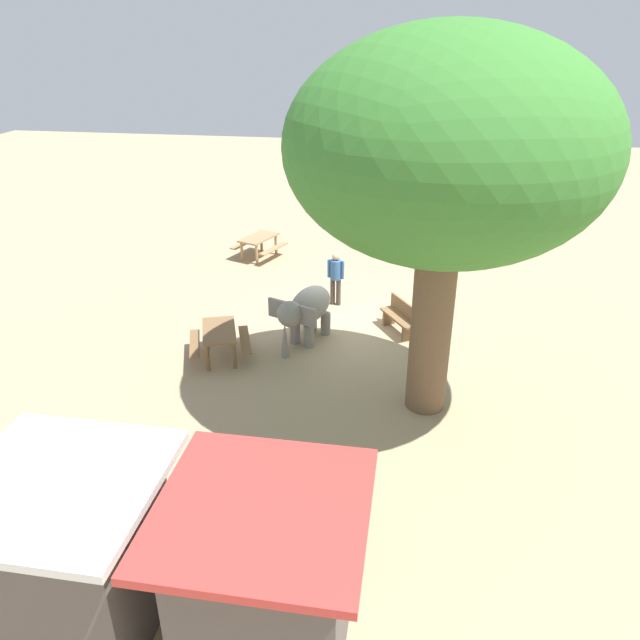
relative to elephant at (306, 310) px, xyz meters
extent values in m
plane|color=tan|center=(-0.75, -1.21, -0.92)|extent=(60.00, 60.00, 0.00)
cylinder|color=gray|center=(-0.12, 0.27, -0.62)|extent=(0.27, 0.27, 0.62)
cylinder|color=gray|center=(0.28, 0.11, -0.62)|extent=(0.27, 0.27, 0.62)
cylinder|color=gray|center=(-0.44, -0.51, -0.62)|extent=(0.27, 0.27, 0.62)
cylinder|color=gray|center=(-0.04, -0.67, -0.62)|extent=(0.27, 0.27, 0.62)
ellipsoid|color=gray|center=(-0.08, -0.20, 0.06)|extent=(1.30, 1.72, 0.92)
sphere|color=gray|center=(0.27, 0.68, 0.18)|extent=(0.66, 0.66, 0.66)
cone|color=gray|center=(0.37, 0.91, -0.41)|extent=(0.21, 0.21, 1.03)
cube|color=gray|center=(-0.17, 0.75, 0.18)|extent=(0.53, 0.28, 0.49)
cube|color=gray|center=(0.64, 0.43, 0.18)|extent=(0.53, 0.28, 0.49)
cylinder|color=#3F3833|center=(-0.52, -2.44, -0.51)|extent=(0.14, 0.14, 0.82)
cylinder|color=#3F3833|center=(-0.34, -2.47, -0.51)|extent=(0.14, 0.14, 0.82)
cylinder|color=#33598C|center=(-0.43, -2.46, 0.19)|extent=(0.32, 0.32, 0.58)
sphere|color=tan|center=(-0.43, -2.46, 0.59)|extent=(0.22, 0.22, 0.22)
cylinder|color=#33598C|center=(-0.64, -2.43, 0.20)|extent=(0.09, 0.09, 0.55)
cylinder|color=#33598C|center=(-0.23, -2.49, 0.20)|extent=(0.09, 0.09, 0.55)
cylinder|color=brown|center=(-3.11, 2.49, 1.02)|extent=(0.86, 0.86, 3.89)
ellipsoid|color=#387A2D|center=(-3.11, 2.49, 4.60)|extent=(6.04, 5.53, 4.28)
cube|color=brown|center=(-2.37, -0.91, -0.47)|extent=(1.09, 1.40, 0.06)
cube|color=brown|center=(-2.51, -1.00, -0.24)|extent=(0.80, 1.21, 0.40)
cube|color=brown|center=(-2.65, -0.47, -0.71)|extent=(0.35, 0.26, 0.42)
cube|color=brown|center=(-2.09, -1.36, -0.71)|extent=(0.35, 0.26, 0.42)
cube|color=brown|center=(1.96, 1.19, -0.17)|extent=(1.26, 1.68, 0.06)
cylinder|color=brown|center=(2.47, 0.73, -0.56)|extent=(0.10, 0.10, 0.72)
cylinder|color=brown|center=(1.86, 0.52, -0.56)|extent=(0.10, 0.10, 0.72)
cylinder|color=brown|center=(2.06, 1.86, -0.56)|extent=(0.10, 0.10, 0.72)
cylinder|color=brown|center=(1.46, 1.65, -0.56)|extent=(0.10, 0.10, 0.72)
cube|color=brown|center=(2.55, 1.40, -0.48)|extent=(0.73, 1.49, 0.05)
cube|color=brown|center=(1.38, 0.98, -0.48)|extent=(0.73, 1.49, 0.05)
cube|color=#9E7A51|center=(2.82, -6.03, -0.17)|extent=(1.28, 1.69, 0.06)
cylinder|color=#9E7A51|center=(2.91, -6.71, -0.56)|extent=(0.10, 0.10, 0.72)
cylinder|color=#9E7A51|center=(2.31, -6.48, -0.56)|extent=(0.10, 0.10, 0.72)
cylinder|color=#9E7A51|center=(3.33, -5.59, -0.56)|extent=(0.10, 0.10, 0.72)
cylinder|color=#9E7A51|center=(2.74, -5.36, -0.56)|extent=(0.10, 0.10, 0.72)
cube|color=#9E7A51|center=(3.40, -6.25, -0.48)|extent=(0.75, 1.49, 0.05)
cube|color=#9E7A51|center=(2.24, -5.82, -0.48)|extent=(0.75, 1.49, 0.05)
cube|color=#59514C|center=(-1.11, 8.72, 0.08)|extent=(2.00, 1.80, 2.00)
cube|color=#C63833|center=(-1.11, 8.72, 1.54)|extent=(2.50, 2.50, 0.12)
cylinder|color=gray|center=(-0.21, 9.53, 0.28)|extent=(0.10, 0.10, 2.40)
cylinder|color=gray|center=(-0.21, 7.91, 0.28)|extent=(0.10, 0.10, 2.40)
cylinder|color=gray|center=(-2.01, 7.91, 0.28)|extent=(0.10, 0.10, 2.40)
cube|color=#59514C|center=(1.49, 8.72, 0.08)|extent=(2.00, 1.80, 2.00)
cube|color=silver|center=(1.49, 8.72, 1.54)|extent=(2.50, 2.50, 0.12)
cylinder|color=gray|center=(2.39, 7.91, 0.28)|extent=(0.10, 0.10, 2.40)
cylinder|color=gray|center=(0.59, 9.53, 0.28)|extent=(0.10, 0.10, 2.40)
cylinder|color=gray|center=(0.59, 7.91, 0.28)|extent=(0.10, 0.10, 2.40)
camera|label=1|loc=(-2.65, 13.91, 6.62)|focal=34.03mm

